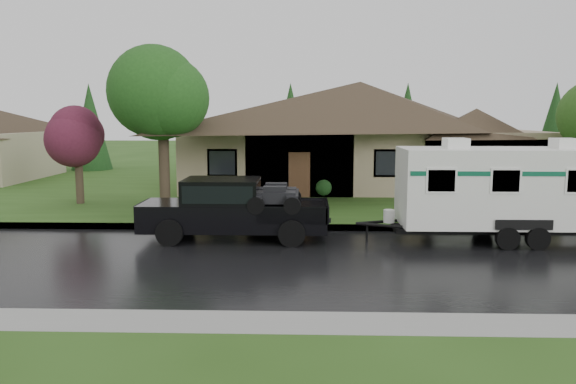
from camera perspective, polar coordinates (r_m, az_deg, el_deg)
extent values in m
plane|color=#2C4F18|center=(17.45, 4.90, -5.33)|extent=(140.00, 140.00, 0.00)
cube|color=black|center=(15.51, 5.29, -7.00)|extent=(140.00, 8.00, 0.01)
cube|color=gray|center=(19.62, 4.55, -3.62)|extent=(140.00, 0.50, 0.15)
cube|color=#2C4F18|center=(32.21, 3.48, 0.89)|extent=(140.00, 26.00, 0.15)
cube|color=tan|center=(31.19, 7.24, 3.52)|extent=(18.00, 10.00, 3.00)
pyramid|color=#33261B|center=(31.15, 7.37, 11.06)|extent=(19.44, 10.80, 2.60)
cube|color=tan|center=(29.29, 18.38, 2.61)|extent=(5.76, 4.00, 2.70)
cylinder|color=#382B1E|center=(23.68, -12.44, 1.93)|extent=(0.44, 0.44, 2.90)
sphere|color=#275E1E|center=(23.58, -12.67, 9.63)|extent=(4.01, 4.01, 4.01)
cylinder|color=#382B1E|center=(25.93, -20.42, 0.92)|extent=(0.33, 0.33, 1.83)
sphere|color=maroon|center=(25.78, -20.63, 5.34)|extent=(2.52, 2.52, 2.52)
sphere|color=#143814|center=(26.68, -5.43, 0.67)|extent=(1.00, 1.00, 1.00)
sphere|color=#143814|center=(26.48, 3.63, 0.63)|extent=(1.00, 1.00, 1.00)
sphere|color=#143814|center=(26.95, 12.59, 0.58)|extent=(1.00, 1.00, 1.00)
sphere|color=#143814|center=(28.04, 21.05, 0.52)|extent=(1.00, 1.00, 1.00)
cube|color=black|center=(18.03, -5.47, -2.43)|extent=(5.88, 1.96, 0.84)
cube|color=black|center=(18.38, -12.17, -1.54)|extent=(1.57, 1.91, 0.34)
cube|color=black|center=(17.96, -6.75, -0.05)|extent=(2.35, 1.84, 0.88)
cube|color=black|center=(17.95, -6.75, 0.11)|extent=(2.16, 1.88, 0.54)
cube|color=black|center=(17.85, 0.46, -1.86)|extent=(2.16, 1.86, 0.06)
cylinder|color=black|center=(17.50, -11.93, -4.05)|extent=(0.82, 0.31, 0.82)
cylinder|color=black|center=(19.34, -10.59, -2.89)|extent=(0.82, 0.31, 0.82)
cylinder|color=black|center=(17.01, 0.39, -4.22)|extent=(0.82, 0.31, 0.82)
cylinder|color=black|center=(18.90, 0.53, -3.01)|extent=(0.82, 0.31, 0.82)
cube|color=white|center=(18.86, 21.71, 0.50)|extent=(6.86, 2.35, 2.40)
cube|color=black|center=(19.07, 21.51, -3.52)|extent=(7.26, 1.18, 0.14)
cube|color=#0C5437|center=(18.81, 21.79, 2.10)|extent=(6.73, 2.37, 0.14)
cube|color=white|center=(18.22, 16.69, 4.78)|extent=(0.69, 0.78, 0.31)
cube|color=white|center=(19.34, 26.30, 4.46)|extent=(0.69, 0.78, 0.31)
cylinder|color=black|center=(17.86, 21.41, -4.42)|extent=(0.69, 0.24, 0.69)
cylinder|color=black|center=(20.01, 19.20, -3.03)|extent=(0.69, 0.24, 0.69)
cylinder|color=black|center=(18.18, 24.03, -4.35)|extent=(0.69, 0.24, 0.69)
cylinder|color=black|center=(20.29, 21.58, -3.00)|extent=(0.69, 0.24, 0.69)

